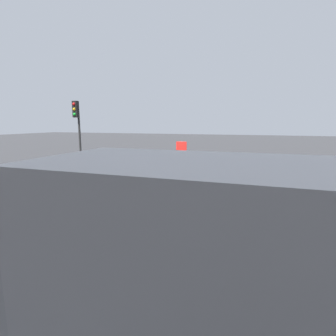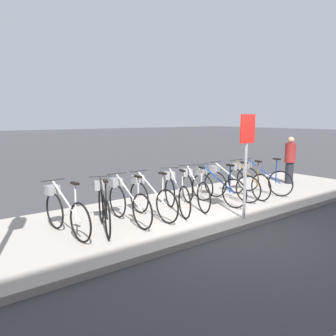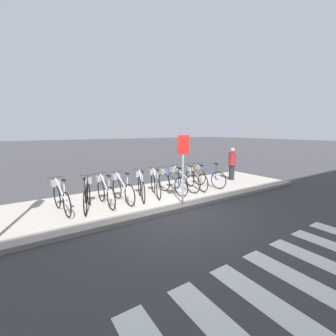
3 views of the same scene
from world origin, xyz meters
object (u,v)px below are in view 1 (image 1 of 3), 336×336
truck (159,257)px  sign_post (181,159)px  parked_bicycle_2 (147,174)px  parked_bicycle_6 (196,178)px  parked_bicycle_3 (158,175)px  parked_bicycle_5 (185,177)px  parked_bicycle_0 (125,173)px  parked_bicycle_9 (238,181)px  pedestrian (286,175)px  parked_bicycle_4 (172,176)px  traffic_light (78,126)px  parked_bicycle_7 (210,179)px  parked_bicycle_1 (136,174)px  parked_bicycle_8 (224,180)px

truck → sign_post: (-1.94, 7.73, 0.09)m
parked_bicycle_2 → sign_post: (2.15, -1.32, 1.07)m
parked_bicycle_6 → truck: truck is taller
parked_bicycle_3 → parked_bicycle_5: same height
parked_bicycle_0 → parked_bicycle_2: size_ratio=1.00×
parked_bicycle_0 → parked_bicycle_9: bearing=-1.2°
parked_bicycle_5 → pedestrian: bearing=2.9°
truck → parked_bicycle_0: bearing=120.4°
parked_bicycle_9 → parked_bicycle_4: bearing=179.4°
parked_bicycle_4 → parked_bicycle_6: 1.23m
parked_bicycle_6 → traffic_light: traffic_light is taller
parked_bicycle_4 → truck: (2.79, -9.06, 0.97)m
parked_bicycle_7 → parked_bicycle_5: bearing=178.7°
parked_bicycle_1 → parked_bicycle_2: size_ratio=0.95×
parked_bicycle_9 → parked_bicycle_2: bearing=179.6°
parked_bicycle_1 → parked_bicycle_8: 4.33m
parked_bicycle_0 → parked_bicycle_7: 4.41m
traffic_light → parked_bicycle_3: bearing=21.5°
parked_bicycle_3 → traffic_light: (-3.49, -1.38, 2.39)m
parked_bicycle_0 → parked_bicycle_5: size_ratio=1.04×
parked_bicycle_5 → parked_bicycle_4: bearing=-173.8°
parked_bicycle_0 → truck: size_ratio=0.33×
parked_bicycle_1 → traffic_light: bearing=-151.0°
parked_bicycle_9 → truck: bearing=-92.0°
parked_bicycle_4 → parked_bicycle_6: same height
parked_bicycle_5 → traffic_light: size_ratio=0.41×
parked_bicycle_6 → parked_bicycle_9: bearing=0.7°
parked_bicycle_3 → sign_post: size_ratio=0.77×
parked_bicycle_6 → truck: 9.19m
parked_bicycle_0 → parked_bicycle_8: 5.05m
parked_bicycle_5 → parked_bicycle_9: same height
parked_bicycle_0 → parked_bicycle_3: same height
parked_bicycle_7 → parked_bicycle_9: size_ratio=1.00×
parked_bicycle_7 → parked_bicycle_9: bearing=-3.2°
parked_bicycle_1 → parked_bicycle_6: size_ratio=0.95×
parked_bicycle_3 → parked_bicycle_1: bearing=-176.3°
parked_bicycle_4 → parked_bicycle_5: same height
parked_bicycle_3 → parked_bicycle_6: (1.94, -0.06, 0.00)m
parked_bicycle_9 → parked_bicycle_0: bearing=178.8°
parked_bicycle_8 → truck: size_ratio=0.33×
parked_bicycle_8 → parked_bicycle_3: bearing=179.6°
parked_bicycle_2 → parked_bicycle_8: bearing=-0.3°
parked_bicycle_0 → parked_bicycle_1: 0.74m
parked_bicycle_2 → parked_bicycle_6: (2.52, -0.05, 0.00)m
truck → parked_bicycle_1: bearing=117.4°
parked_bicycle_0 → parked_bicycle_8: same height
parked_bicycle_1 → truck: 10.17m
parked_bicycle_0 → parked_bicycle_8: (5.05, -0.10, 0.00)m
parked_bicycle_6 → parked_bicycle_9: (1.88, 0.02, 0.00)m
parked_bicycle_2 → parked_bicycle_6: bearing=-1.2°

